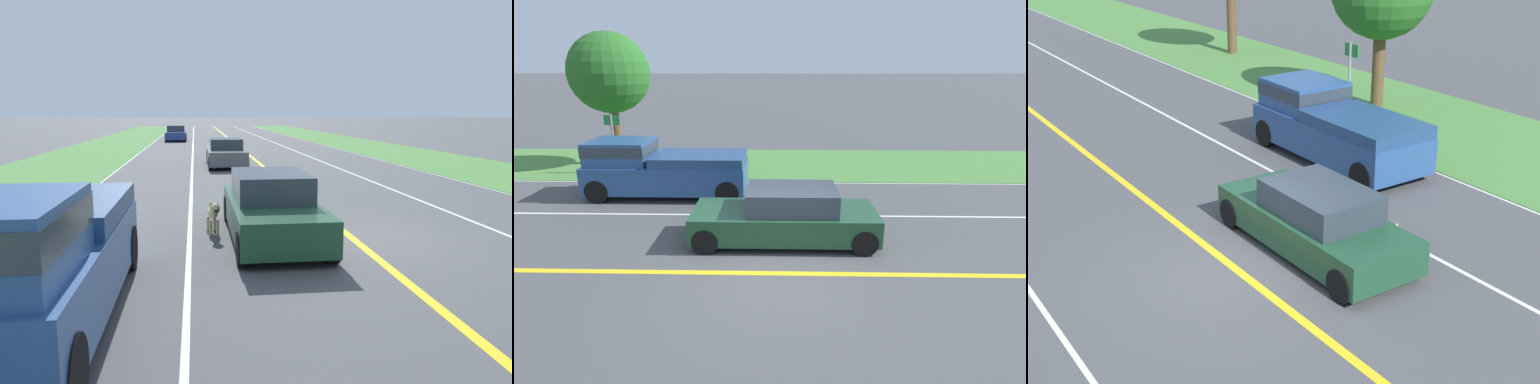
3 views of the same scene
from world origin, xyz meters
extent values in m
plane|color=#4C4C4F|center=(0.00, 0.00, 0.00)|extent=(400.00, 400.00, 0.00)
cube|color=yellow|center=(0.00, 0.00, 0.00)|extent=(0.18, 160.00, 0.01)
cube|color=white|center=(7.00, 0.00, 0.00)|extent=(0.14, 160.00, 0.01)
cube|color=white|center=(3.50, 0.00, 0.00)|extent=(0.10, 160.00, 0.01)
cube|color=white|center=(-3.50, 0.00, 0.00)|extent=(0.10, 160.00, 0.01)
cube|color=#1E472D|center=(1.73, -0.13, 0.51)|extent=(1.78, 4.61, 0.67)
cube|color=#2D3842|center=(1.73, -0.31, 1.13)|extent=(1.53, 2.21, 0.57)
cylinder|color=black|center=(2.54, 1.76, 0.32)|extent=(0.22, 0.64, 0.64)
cylinder|color=black|center=(2.54, -2.02, 0.32)|extent=(0.22, 0.64, 0.64)
cylinder|color=black|center=(0.93, 1.76, 0.32)|extent=(0.22, 0.64, 0.64)
cylinder|color=black|center=(0.93, -2.02, 0.32)|extent=(0.22, 0.64, 0.64)
ellipsoid|color=#D1B784|center=(2.98, -0.78, 0.46)|extent=(0.28, 0.69, 0.25)
cylinder|color=#D1B784|center=(3.03, -0.54, 0.17)|extent=(0.07, 0.07, 0.34)
cylinder|color=#D1B784|center=(3.08, -1.01, 0.17)|extent=(0.07, 0.07, 0.34)
cylinder|color=#D1B784|center=(2.88, -0.56, 0.17)|extent=(0.07, 0.07, 0.34)
cylinder|color=#D1B784|center=(2.93, -1.03, 0.17)|extent=(0.07, 0.07, 0.34)
cylinder|color=#D1B784|center=(2.95, -0.50, 0.57)|extent=(0.16, 0.20, 0.18)
sphere|color=#D1B784|center=(2.94, -0.38, 0.63)|extent=(0.25, 0.25, 0.23)
ellipsoid|color=#331E14|center=(2.93, -0.22, 0.61)|extent=(0.11, 0.12, 0.09)
cone|color=tan|center=(3.01, -0.38, 0.72)|extent=(0.08, 0.08, 0.10)
cone|color=tan|center=(2.88, -0.40, 0.72)|extent=(0.08, 0.08, 0.10)
cylinder|color=#D1B784|center=(3.02, -1.22, 0.50)|extent=(0.08, 0.26, 0.25)
cube|color=#284C84|center=(5.44, 3.81, 0.68)|extent=(2.02, 5.33, 0.91)
cube|color=navy|center=(5.44, 2.69, 1.30)|extent=(1.98, 3.03, 0.32)
cylinder|color=black|center=(6.36, 1.68, 0.38)|extent=(0.22, 0.76, 0.76)
cylinder|color=black|center=(4.51, 5.94, 0.38)|extent=(0.22, 0.76, 0.76)
cylinder|color=black|center=(4.51, 1.68, 0.38)|extent=(0.22, 0.76, 0.76)
cube|color=#51565B|center=(1.81, -14.61, 0.52)|extent=(1.82, 4.67, 0.67)
cube|color=#2D3842|center=(1.81, -14.80, 1.11)|extent=(1.56, 2.24, 0.51)
cylinder|color=black|center=(2.64, -12.72, 0.34)|extent=(0.22, 0.68, 0.68)
cylinder|color=black|center=(2.64, -16.51, 0.34)|extent=(0.22, 0.68, 0.68)
cylinder|color=black|center=(0.99, -12.72, 0.34)|extent=(0.22, 0.68, 0.68)
cylinder|color=black|center=(0.99, -16.51, 0.34)|extent=(0.22, 0.68, 0.68)
cube|color=navy|center=(5.05, -36.45, 0.52)|extent=(1.82, 4.58, 0.67)
cube|color=#2D3842|center=(5.05, -36.64, 1.13)|extent=(1.56, 2.20, 0.55)
cylinder|color=black|center=(5.87, -34.59, 0.33)|extent=(0.22, 0.65, 0.65)
cylinder|color=black|center=(5.87, -38.32, 0.33)|extent=(0.22, 0.65, 0.65)
cylinder|color=black|center=(4.23, -34.59, 0.33)|extent=(0.22, 0.65, 0.65)
cylinder|color=black|center=(4.23, -38.32, 0.33)|extent=(0.22, 0.65, 0.65)
camera|label=1|loc=(3.34, 10.25, 2.73)|focal=35.00mm
camera|label=2|loc=(-7.71, 0.01, 4.34)|focal=28.00mm
camera|label=3|loc=(-6.03, -10.42, 6.55)|focal=50.00mm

